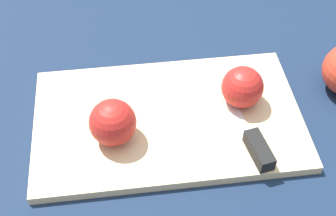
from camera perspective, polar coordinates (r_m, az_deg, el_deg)
The scene contains 5 objects.
ground_plane at distance 0.77m, azimuth -0.00°, elevation -1.75°, with size 4.00×4.00×0.00m, color #14233D.
cutting_board at distance 0.77m, azimuth -0.00°, elevation -1.38°, with size 0.44×0.28×0.02m.
apple_half_left at distance 0.71m, azimuth -6.74°, elevation -1.76°, with size 0.07×0.07×0.07m.
apple_half_right at distance 0.77m, azimuth 9.08°, elevation 2.52°, with size 0.07×0.07×0.07m.
knife at distance 0.72m, azimuth 10.78°, elevation -4.66°, with size 0.04×0.15×0.02m.
Camera 1 is at (-0.08, -0.49, 0.59)m, focal length 50.00 mm.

